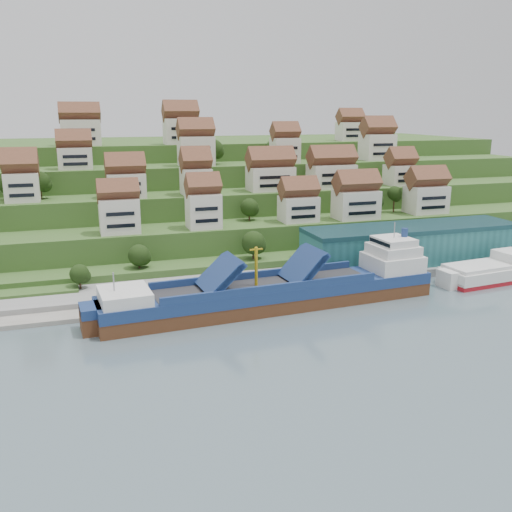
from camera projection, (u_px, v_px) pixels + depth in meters
name	position (u px, v px, depth m)	size (l,w,h in m)	color
ground	(248.00, 308.00, 126.24)	(300.00, 300.00, 0.00)	slate
quay	(305.00, 277.00, 145.76)	(180.00, 14.00, 2.20)	gray
hillside	(169.00, 196.00, 219.03)	(260.00, 128.00, 31.00)	#2D4C1E
hillside_village	(197.00, 172.00, 175.86)	(156.99, 62.72, 28.79)	silver
hillside_trees	(172.00, 202.00, 162.05)	(137.35, 62.25, 29.67)	#1F3712
warehouse	(411.00, 243.00, 155.65)	(60.00, 15.00, 10.00)	#27696B
flagpole	(307.00, 261.00, 139.16)	(1.28, 0.16, 8.00)	gray
cargo_ship	(281.00, 292.00, 126.63)	(76.59, 16.71, 16.83)	#532E19
second_ship	(493.00, 272.00, 146.00)	(27.80, 12.63, 7.81)	maroon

